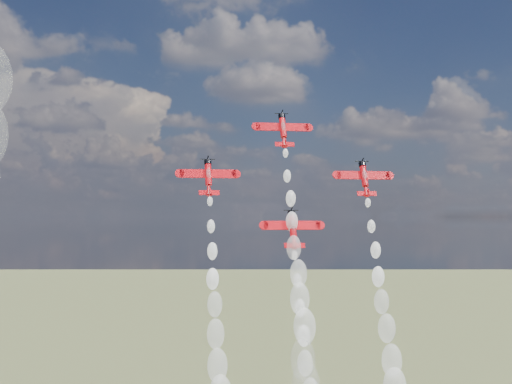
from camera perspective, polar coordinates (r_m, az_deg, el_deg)
The scene contains 5 objects.
plane_lead at distance 138.14m, azimuth 2.18°, elevation 5.03°, with size 10.45×5.04×7.01m.
plane_left at distance 130.83m, azimuth -3.83°, elevation 1.26°, with size 10.45×5.04×7.01m.
plane_right at distance 136.96m, azimuth 8.66°, elevation 1.13°, with size 10.45×5.04×7.01m.
plane_slot at distance 128.71m, azimuth 2.96°, elevation -2.92°, with size 10.45×5.04×7.01m.
smoke_trail_lead at distance 121.17m, azimuth 4.08°, elevation -14.46°, with size 5.29×24.80×51.98m.
Camera 1 is at (-17.93, -115.47, 74.03)m, focal length 50.00 mm.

